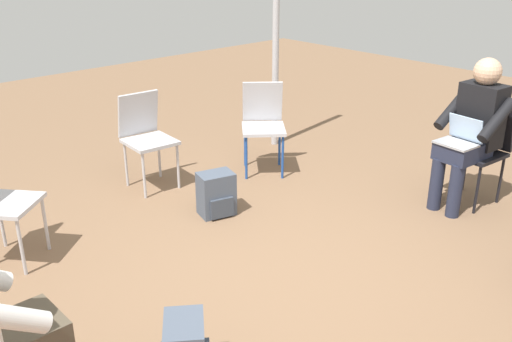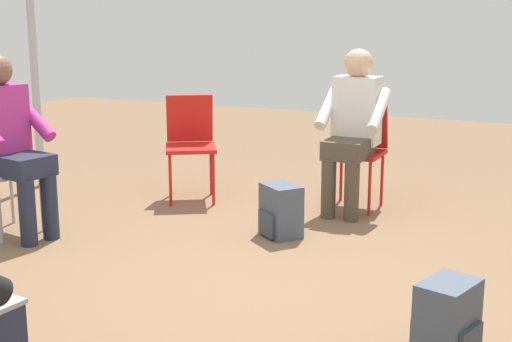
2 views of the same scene
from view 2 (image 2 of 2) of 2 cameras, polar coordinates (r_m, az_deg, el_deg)
ground_plane at (r=4.04m, az=-0.84°, el=-9.26°), size 14.00×14.00×0.00m
chair_south at (r=5.63m, az=8.22°, el=2.13°), size 0.40×0.44×0.85m
chair_southeast at (r=5.83m, az=-5.27°, el=2.56°), size 0.56×0.58×0.85m
person_in_magenta at (r=5.06m, az=-19.16°, el=2.66°), size 0.56×0.55×1.24m
person_in_white at (r=5.44m, az=7.76°, el=3.90°), size 0.49×0.52×1.24m
backpack_near_laptop_user at (r=4.88m, az=2.01°, el=-3.44°), size 0.34×0.33×0.36m
backpack_by_empty_chair at (r=3.31m, az=15.01°, el=-11.85°), size 0.29×0.32×0.36m
tent_pole_far at (r=6.46m, az=-17.47°, el=10.38°), size 0.07×0.07×2.64m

